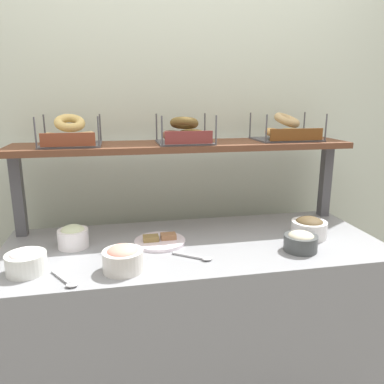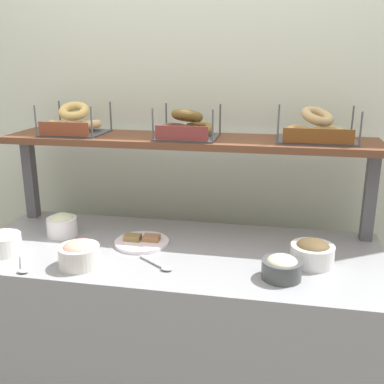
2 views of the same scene
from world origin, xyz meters
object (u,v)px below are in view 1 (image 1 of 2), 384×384
at_px(serving_spoon_near_plate, 67,281).
at_px(bagel_basket_sesame, 286,131).
at_px(bowl_scallion_spread, 73,236).
at_px(serving_spoon_by_edge, 198,257).
at_px(bowl_lox_spread, 123,258).
at_px(bowl_tuna_salad, 301,241).
at_px(serving_plate_white, 160,241).
at_px(bowl_chocolate_spread, 309,227).
at_px(bagel_basket_plain, 70,135).
at_px(bowl_cream_cheese, 26,261).
at_px(bagel_basket_cinnamon_raisin, 185,134).

xyz_separation_m(serving_spoon_near_plate, bagel_basket_sesame, (1.08, 0.57, 0.47)).
relative_size(bowl_scallion_spread, serving_spoon_near_plate, 0.87).
height_order(bowl_scallion_spread, serving_spoon_by_edge, bowl_scallion_spread).
distance_m(bowl_lox_spread, serving_spoon_by_edge, 0.31).
xyz_separation_m(bowl_tuna_salad, serving_plate_white, (-0.59, 0.21, -0.03)).
distance_m(serving_spoon_by_edge, bagel_basket_sesame, 0.87).
xyz_separation_m(bowl_scallion_spread, serving_spoon_by_edge, (0.52, -0.24, -0.04)).
bearing_deg(bagel_basket_sesame, bowl_chocolate_spread, -90.27).
distance_m(bowl_chocolate_spread, serving_spoon_by_edge, 0.59).
distance_m(serving_spoon_near_plate, bagel_basket_plain, 0.72).
bearing_deg(serving_spoon_by_edge, bagel_basket_sesame, 38.38).
bearing_deg(serving_spoon_near_plate, bowl_cream_cheese, 143.30).
distance_m(bowl_cream_cheese, serving_spoon_near_plate, 0.20).
relative_size(serving_plate_white, bagel_basket_sesame, 0.71).
bearing_deg(serving_spoon_by_edge, serving_spoon_near_plate, -167.74).
distance_m(serving_spoon_by_edge, bagel_basket_cinnamon_raisin, 0.63).
xyz_separation_m(bagel_basket_cinnamon_raisin, bagel_basket_sesame, (0.55, 0.03, -0.00)).
bearing_deg(bowl_tuna_salad, bowl_lox_spread, -176.57).
relative_size(bowl_tuna_salad, bagel_basket_sesame, 0.44).
bearing_deg(serving_spoon_near_plate, bowl_lox_spread, 17.32).
bearing_deg(bowl_chocolate_spread, serving_spoon_near_plate, -166.88).
height_order(bowl_chocolate_spread, serving_spoon_near_plate, bowl_chocolate_spread).
bearing_deg(bagel_basket_plain, bowl_lox_spread, -66.29).
bearing_deg(serving_spoon_by_edge, bowl_scallion_spread, 155.56).
xyz_separation_m(bowl_lox_spread, bagel_basket_plain, (-0.21, 0.49, 0.43)).
bearing_deg(bowl_cream_cheese, bagel_basket_cinnamon_raisin, 30.99).
bearing_deg(bowl_lox_spread, serving_spoon_near_plate, -162.68).
relative_size(bowl_chocolate_spread, bagel_basket_cinnamon_raisin, 0.61).
bearing_deg(bowl_tuna_salad, bagel_basket_cinnamon_raisin, 135.75).
distance_m(bowl_tuna_salad, serving_spoon_by_edge, 0.46).
relative_size(bowl_chocolate_spread, bagel_basket_sesame, 0.51).
distance_m(bowl_chocolate_spread, bowl_cream_cheese, 1.25).
distance_m(bowl_cream_cheese, serving_spoon_by_edge, 0.67).
relative_size(bowl_cream_cheese, bowl_scallion_spread, 1.12).
distance_m(bowl_scallion_spread, bagel_basket_plain, 0.47).
relative_size(bowl_lox_spread, bagel_basket_sesame, 0.48).
distance_m(bowl_lox_spread, serving_spoon_near_plate, 0.22).
bearing_deg(bowl_chocolate_spread, serving_plate_white, 174.84).
bearing_deg(bagel_basket_sesame, bagel_basket_plain, -179.16).
height_order(bowl_chocolate_spread, serving_plate_white, bowl_chocolate_spread).
xyz_separation_m(bowl_chocolate_spread, serving_spoon_near_plate, (-1.08, -0.25, -0.04)).
distance_m(bagel_basket_cinnamon_raisin, bagel_basket_sesame, 0.55).
height_order(bowl_cream_cheese, serving_spoon_by_edge, bowl_cream_cheese).
distance_m(bowl_chocolate_spread, bagel_basket_plain, 1.21).
bearing_deg(bowl_lox_spread, serving_spoon_by_edge, 8.79).
xyz_separation_m(bowl_cream_cheese, bagel_basket_cinnamon_raisin, (0.69, 0.41, 0.43)).
height_order(serving_spoon_near_plate, bagel_basket_cinnamon_raisin, bagel_basket_cinnamon_raisin).
xyz_separation_m(bowl_cream_cheese, bowl_scallion_spread, (0.15, 0.23, 0.00)).
bearing_deg(bagel_basket_sesame, serving_spoon_by_edge, -141.62).
xyz_separation_m(bagel_basket_plain, bagel_basket_cinnamon_raisin, (0.54, -0.02, -0.00)).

